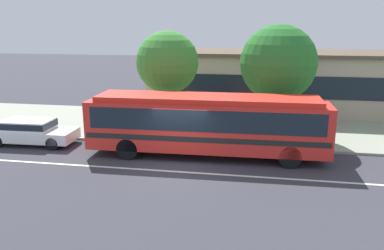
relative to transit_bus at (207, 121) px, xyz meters
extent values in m
plane|color=#36363E|center=(-1.05, -1.53, -1.68)|extent=(120.00, 120.00, 0.00)
cube|color=#999C89|center=(-1.05, 5.35, -1.62)|extent=(60.00, 8.00, 0.12)
cube|color=silver|center=(-1.05, -2.33, -1.67)|extent=(56.00, 0.16, 0.01)
cube|color=red|center=(-0.02, 0.00, -0.14)|extent=(11.15, 2.73, 2.22)
cube|color=red|center=(-0.02, 0.00, 1.09)|extent=(10.26, 2.41, 0.24)
cube|color=#19232D|center=(-0.02, 0.00, 0.30)|extent=(10.49, 2.74, 0.98)
cube|color=black|center=(-0.02, 0.00, -0.54)|extent=(10.93, 2.75, 0.24)
cube|color=#19232D|center=(5.48, 0.13, 0.30)|extent=(0.17, 2.18, 1.07)
cylinder|color=black|center=(3.73, 1.18, -1.18)|extent=(1.01, 0.30, 1.00)
cylinder|color=black|center=(3.78, -1.01, -1.18)|extent=(1.01, 0.30, 1.00)
cylinder|color=black|center=(-3.59, 1.02, -1.18)|extent=(1.01, 0.30, 1.00)
cylinder|color=black|center=(-3.54, -1.18, -1.18)|extent=(1.01, 0.30, 1.00)
cube|color=white|center=(-9.20, 0.27, -1.16)|extent=(4.54, 1.93, 0.55)
cube|color=white|center=(-9.43, 0.26, -0.64)|extent=(2.56, 1.65, 0.50)
cube|color=#19232D|center=(-9.43, 0.26, -0.61)|extent=(2.60, 1.67, 0.32)
cylinder|color=black|center=(-7.75, 1.09, -1.36)|extent=(0.65, 0.24, 0.64)
cylinder|color=black|center=(-7.70, -0.47, -1.36)|extent=(0.65, 0.24, 0.64)
cylinder|color=black|center=(-10.70, 1.00, -1.36)|extent=(0.65, 0.24, 0.64)
cylinder|color=#30382B|center=(2.98, 2.51, -1.14)|extent=(0.14, 0.14, 0.83)
cylinder|color=#30382B|center=(3.05, 2.36, -1.14)|extent=(0.14, 0.14, 0.83)
cylinder|color=#4A4045|center=(3.02, 2.43, -0.42)|extent=(0.45, 0.45, 0.61)
sphere|color=#D79293|center=(3.02, 2.43, -0.01)|extent=(0.23, 0.23, 0.23)
cylinder|color=#183545|center=(1.90, 3.03, -1.13)|extent=(0.14, 0.14, 0.85)
cylinder|color=#183545|center=(2.03, 2.94, -1.13)|extent=(0.14, 0.14, 0.85)
cylinder|color=purple|center=(1.97, 2.98, -0.41)|extent=(0.47, 0.47, 0.60)
sphere|color=tan|center=(1.97, 2.98, 0.00)|extent=(0.22, 0.22, 0.22)
cylinder|color=#1A3749|center=(2.71, 2.28, -1.10)|extent=(0.14, 0.14, 0.91)
cylinder|color=#1A3749|center=(2.56, 2.32, -1.10)|extent=(0.14, 0.14, 0.91)
cylinder|color=#9B58AE|center=(2.64, 2.30, -0.34)|extent=(0.42, 0.42, 0.61)
sphere|color=tan|center=(2.64, 2.30, 0.08)|extent=(0.23, 0.23, 0.23)
cylinder|color=gray|center=(3.33, 1.68, -0.34)|extent=(0.08, 0.08, 2.44)
cube|color=yellow|center=(3.33, 1.68, 0.68)|extent=(0.12, 0.44, 0.56)
cylinder|color=brown|center=(-2.76, 3.67, -0.20)|extent=(0.35, 0.35, 2.71)
sphere|color=#3B8831|center=(-2.76, 3.67, 2.36)|extent=(3.45, 3.45, 3.45)
cylinder|color=brown|center=(3.25, 3.96, -0.30)|extent=(0.37, 0.37, 2.51)
sphere|color=#29742B|center=(3.25, 3.96, 2.39)|extent=(4.09, 4.09, 4.09)
cube|color=#B3A18D|center=(3.67, 10.84, 0.32)|extent=(18.11, 6.02, 3.99)
cube|color=#19232D|center=(3.67, 7.81, 0.52)|extent=(16.66, 0.04, 1.44)
cube|color=brown|center=(3.67, 10.84, 2.43)|extent=(18.51, 6.42, 0.24)
camera|label=1|loc=(2.46, -17.79, 4.44)|focal=37.08mm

